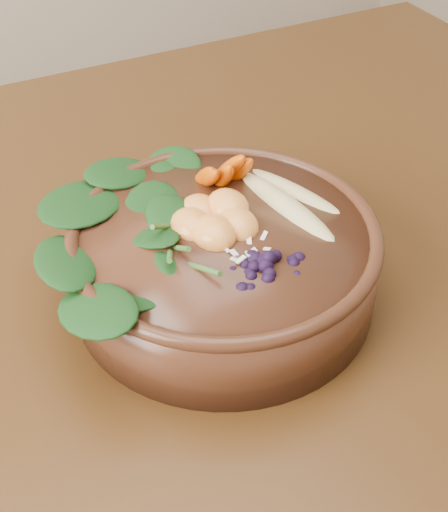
{
  "coord_description": "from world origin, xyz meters",
  "views": [
    {
      "loc": [
        -0.11,
        -0.6,
        1.25
      ],
      "look_at": [
        0.13,
        -0.12,
        0.8
      ],
      "focal_mm": 50.0,
      "sensor_mm": 36.0,
      "label": 1
    }
  ],
  "objects_px": {
    "blueberry_pile": "(269,247)",
    "kale_heap": "(146,199)",
    "mandarin_cluster": "(214,207)",
    "stoneware_bowl": "(224,264)",
    "banana_halves": "(291,186)",
    "dining_table": "(82,323)",
    "carrot_cluster": "(218,141)"
  },
  "relations": [
    {
      "from": "blueberry_pile",
      "to": "kale_heap",
      "type": "bearing_deg",
      "value": 122.34
    },
    {
      "from": "mandarin_cluster",
      "to": "stoneware_bowl",
      "type": "bearing_deg",
      "value": -85.8
    },
    {
      "from": "kale_heap",
      "to": "banana_halves",
      "type": "bearing_deg",
      "value": -13.01
    },
    {
      "from": "mandarin_cluster",
      "to": "kale_heap",
      "type": "bearing_deg",
      "value": 148.76
    },
    {
      "from": "kale_heap",
      "to": "mandarin_cluster",
      "type": "distance_m",
      "value": 0.07
    },
    {
      "from": "dining_table",
      "to": "blueberry_pile",
      "type": "height_order",
      "value": "blueberry_pile"
    },
    {
      "from": "dining_table",
      "to": "banana_halves",
      "type": "relative_size",
      "value": 9.16
    },
    {
      "from": "dining_table",
      "to": "carrot_cluster",
      "type": "xyz_separation_m",
      "value": [
        0.17,
        -0.03,
        0.22
      ]
    },
    {
      "from": "dining_table",
      "to": "stoneware_bowl",
      "type": "relative_size",
      "value": 5.29
    },
    {
      "from": "carrot_cluster",
      "to": "mandarin_cluster",
      "type": "xyz_separation_m",
      "value": [
        -0.04,
        -0.07,
        -0.03
      ]
    },
    {
      "from": "carrot_cluster",
      "to": "mandarin_cluster",
      "type": "bearing_deg",
      "value": -129.81
    },
    {
      "from": "carrot_cluster",
      "to": "mandarin_cluster",
      "type": "height_order",
      "value": "carrot_cluster"
    },
    {
      "from": "banana_halves",
      "to": "blueberry_pile",
      "type": "bearing_deg",
      "value": -141.51
    },
    {
      "from": "mandarin_cluster",
      "to": "banana_halves",
      "type": "bearing_deg",
      "value": 0.79
    },
    {
      "from": "stoneware_bowl",
      "to": "banana_halves",
      "type": "xyz_separation_m",
      "value": [
        0.08,
        0.02,
        0.06
      ]
    },
    {
      "from": "stoneware_bowl",
      "to": "carrot_cluster",
      "type": "relative_size",
      "value": 3.62
    },
    {
      "from": "stoneware_bowl",
      "to": "mandarin_cluster",
      "type": "height_order",
      "value": "mandarin_cluster"
    },
    {
      "from": "kale_heap",
      "to": "banana_halves",
      "type": "distance_m",
      "value": 0.15
    },
    {
      "from": "carrot_cluster",
      "to": "banana_halves",
      "type": "relative_size",
      "value": 0.48
    },
    {
      "from": "banana_halves",
      "to": "mandarin_cluster",
      "type": "height_order",
      "value": "mandarin_cluster"
    },
    {
      "from": "dining_table",
      "to": "kale_heap",
      "type": "distance_m",
      "value": 0.22
    },
    {
      "from": "mandarin_cluster",
      "to": "blueberry_pile",
      "type": "bearing_deg",
      "value": -78.73
    },
    {
      "from": "dining_table",
      "to": "kale_heap",
      "type": "xyz_separation_m",
      "value": [
        0.07,
        -0.07,
        0.2
      ]
    },
    {
      "from": "dining_table",
      "to": "stoneware_bowl",
      "type": "xyz_separation_m",
      "value": [
        0.13,
        -0.12,
        0.13
      ]
    },
    {
      "from": "carrot_cluster",
      "to": "stoneware_bowl",
      "type": "bearing_deg",
      "value": -123.69
    },
    {
      "from": "stoneware_bowl",
      "to": "blueberry_pile",
      "type": "height_order",
      "value": "blueberry_pile"
    },
    {
      "from": "stoneware_bowl",
      "to": "carrot_cluster",
      "type": "bearing_deg",
      "value": 66.85
    },
    {
      "from": "stoneware_bowl",
      "to": "dining_table",
      "type": "bearing_deg",
      "value": 137.0
    },
    {
      "from": "dining_table",
      "to": "blueberry_pile",
      "type": "distance_m",
      "value": 0.3
    },
    {
      "from": "banana_halves",
      "to": "blueberry_pile",
      "type": "distance_m",
      "value": 0.11
    },
    {
      "from": "blueberry_pile",
      "to": "carrot_cluster",
      "type": "bearing_deg",
      "value": 80.99
    },
    {
      "from": "stoneware_bowl",
      "to": "mandarin_cluster",
      "type": "relative_size",
      "value": 3.15
    }
  ]
}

